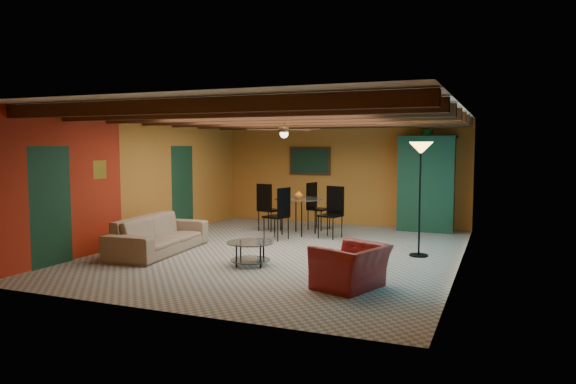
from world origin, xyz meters
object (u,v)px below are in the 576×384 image
at_px(coffee_table, 250,253).
at_px(potted_plant, 428,128).
at_px(sofa, 159,234).
at_px(vase, 299,180).
at_px(dining_table, 299,209).
at_px(armoire, 427,185).
at_px(floor_lamp, 420,199).
at_px(armchair, 351,267).

height_order(coffee_table, potted_plant, potted_plant).
distance_m(sofa, vase, 3.57).
bearing_deg(dining_table, potted_plant, 32.10).
xyz_separation_m(dining_table, armoire, (2.67, 1.68, 0.53)).
distance_m(coffee_table, armoire, 5.57).
height_order(dining_table, vase, vase).
bearing_deg(coffee_table, dining_table, 96.47).
distance_m(coffee_table, floor_lamp, 3.30).
relative_size(potted_plant, vase, 2.58).
xyz_separation_m(sofa, potted_plant, (4.41, 4.66, 2.12)).
bearing_deg(coffee_table, sofa, 171.18).
bearing_deg(coffee_table, armchair, -21.55).
height_order(sofa, vase, vase).
bearing_deg(floor_lamp, armoire, 95.17).
distance_m(armchair, dining_table, 4.75).
xyz_separation_m(armoire, floor_lamp, (0.28, -3.12, -0.05)).
height_order(potted_plant, vase, potted_plant).
distance_m(armoire, vase, 3.16).
relative_size(sofa, armoire, 1.08).
bearing_deg(vase, potted_plant, 32.10).
height_order(sofa, dining_table, dining_table).
bearing_deg(coffee_table, armoire, 65.28).
bearing_deg(armchair, armoire, -163.04).
xyz_separation_m(coffee_table, armoire, (2.30, 4.99, 0.91)).
height_order(coffee_table, vase, vase).
xyz_separation_m(armchair, floor_lamp, (0.58, 2.66, 0.75)).
bearing_deg(floor_lamp, vase, 153.93).
distance_m(sofa, armoire, 6.46).
distance_m(coffee_table, vase, 3.49).
bearing_deg(armoire, potted_plant, 0.00).
height_order(sofa, armoire, armoire).
xyz_separation_m(coffee_table, vase, (-0.38, 3.31, 1.05)).
xyz_separation_m(potted_plant, vase, (-2.67, -1.68, -1.22)).
xyz_separation_m(dining_table, potted_plant, (2.67, 1.68, 1.89)).
height_order(dining_table, floor_lamp, floor_lamp).
bearing_deg(sofa, floor_lamp, -76.88).
height_order(armchair, dining_table, dining_table).
distance_m(armchair, potted_plant, 6.18).
distance_m(armchair, armoire, 5.84).
height_order(floor_lamp, potted_plant, potted_plant).
bearing_deg(armchair, dining_table, -130.03).
xyz_separation_m(sofa, floor_lamp, (4.69, 1.54, 0.72)).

